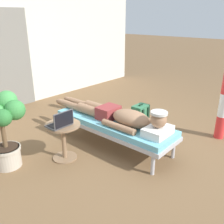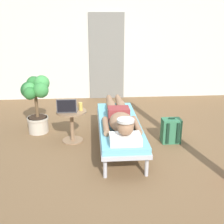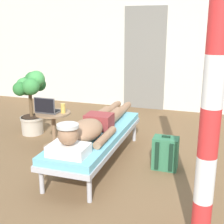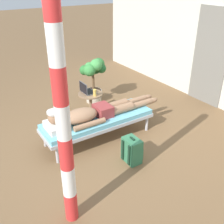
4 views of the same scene
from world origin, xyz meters
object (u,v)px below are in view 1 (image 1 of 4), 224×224
object	(u,v)px
laptop	(61,122)
drink_glass	(70,116)
side_table	(63,135)
lounge_chair	(114,125)
backpack	(140,116)
potted_plant	(1,122)
person_reclining	(118,115)

from	to	relation	value
laptop	drink_glass	distance (m)	0.22
side_table	drink_glass	size ratio (longest dim) A/B	3.94
lounge_chair	side_table	distance (m)	0.79
side_table	laptop	xyz separation A→B (m)	(-0.06, -0.05, 0.23)
lounge_chair	drink_glass	bearing A→B (deg)	154.56
side_table	laptop	world-z (taller)	laptop
lounge_chair	backpack	xyz separation A→B (m)	(0.85, 0.10, -0.15)
drink_glass	side_table	bearing A→B (deg)	-174.49
backpack	potted_plant	size ratio (longest dim) A/B	0.42
lounge_chair	laptop	size ratio (longest dim) A/B	6.33
laptop	potted_plant	world-z (taller)	potted_plant
laptop	lounge_chair	bearing A→B (deg)	-15.09
person_reclining	backpack	world-z (taller)	person_reclining
lounge_chair	person_reclining	world-z (taller)	person_reclining
side_table	lounge_chair	bearing A→B (deg)	-19.81
person_reclining	drink_glass	size ratio (longest dim) A/B	16.36
backpack	potted_plant	xyz separation A→B (m)	(-2.22, 0.60, 0.44)
lounge_chair	laptop	world-z (taller)	laptop
person_reclining	potted_plant	distance (m)	1.59
drink_glass	backpack	size ratio (longest dim) A/B	0.31
lounge_chair	person_reclining	xyz separation A→B (m)	(-0.00, -0.09, 0.17)
side_table	backpack	size ratio (longest dim) A/B	1.23
side_table	backpack	xyz separation A→B (m)	(1.60, -0.17, -0.16)
drink_glass	potted_plant	world-z (taller)	potted_plant
person_reclining	potted_plant	size ratio (longest dim) A/B	2.13
laptop	backpack	bearing A→B (deg)	-3.98
person_reclining	potted_plant	bearing A→B (deg)	149.81
person_reclining	backpack	xyz separation A→B (m)	(0.85, 0.20, -0.32)
lounge_chair	drink_glass	size ratio (longest dim) A/B	14.79
laptop	potted_plant	size ratio (longest dim) A/B	0.30
laptop	drink_glass	size ratio (longest dim) A/B	2.34
drink_glass	potted_plant	xyz separation A→B (m)	(-0.78, 0.42, 0.04)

